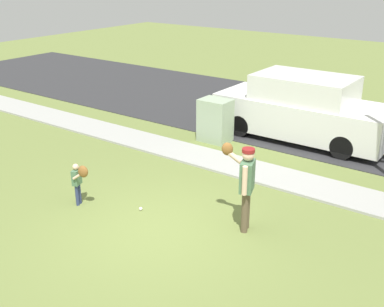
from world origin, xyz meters
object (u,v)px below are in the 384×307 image
object	(u,v)px
utility_cabinet	(215,120)
person_child	(79,178)
person_adult	(245,180)
baseball	(141,209)
parked_van_white	(303,109)

from	to	relation	value
utility_cabinet	person_child	bearing A→B (deg)	-91.07
person_adult	baseball	size ratio (longest dim) A/B	22.85
baseball	utility_cabinet	world-z (taller)	utility_cabinet
person_adult	person_child	distance (m)	3.53
person_child	baseball	size ratio (longest dim) A/B	13.38
utility_cabinet	parked_van_white	size ratio (longest dim) A/B	0.25
baseball	parked_van_white	world-z (taller)	parked_van_white
baseball	utility_cabinet	xyz separation A→B (m)	(-1.08, 4.48, 0.59)
person_adult	utility_cabinet	size ratio (longest dim) A/B	1.36
baseball	person_child	bearing A→B (deg)	-153.66
person_child	parked_van_white	distance (m)	7.01
person_adult	parked_van_white	bearing A→B (deg)	-96.14
parked_van_white	person_child	bearing A→B (deg)	-106.97
baseball	parked_van_white	distance (m)	6.24
person_adult	person_child	bearing A→B (deg)	0.96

